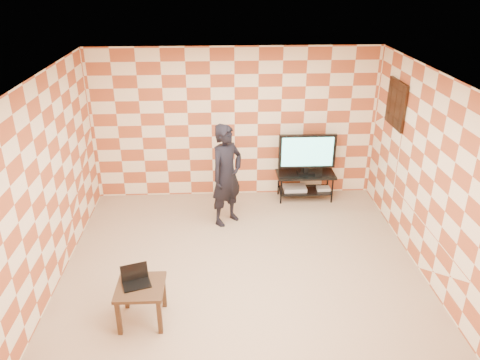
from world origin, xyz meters
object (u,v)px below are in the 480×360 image
tv_stand (305,180)px  person (227,175)px  tv (307,152)px  side_table (141,292)px

tv_stand → person: bearing=-151.6°
tv → person: bearing=-151.7°
tv → side_table: (-2.51, -3.10, -0.50)m
tv_stand → person: 1.70m
tv_stand → side_table: 3.99m
side_table → tv: bearing=51.1°
tv_stand → side_table: bearing=-128.9°
tv → side_table: bearing=-128.9°
side_table → person: 2.60m
person → side_table: bearing=-157.3°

